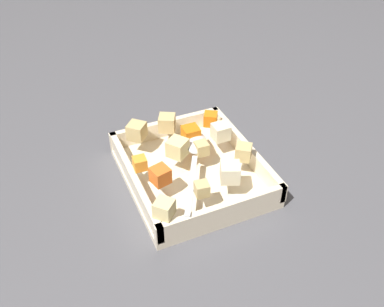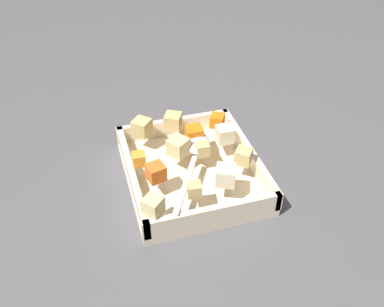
% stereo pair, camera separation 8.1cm
% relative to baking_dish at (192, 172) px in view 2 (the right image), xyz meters
% --- Properties ---
extents(ground_plane, '(4.00, 4.00, 0.00)m').
position_rel_baking_dish_xyz_m(ground_plane, '(-0.02, 0.00, -0.02)').
color(ground_plane, '#4C4C51').
extents(baking_dish, '(0.28, 0.25, 0.05)m').
position_rel_baking_dish_xyz_m(baking_dish, '(0.00, 0.00, 0.00)').
color(baking_dish, beige).
rests_on(baking_dish, ground_plane).
extents(carrot_chunk_heap_side, '(0.03, 0.03, 0.03)m').
position_rel_baking_dish_xyz_m(carrot_chunk_heap_side, '(0.05, -0.02, 0.05)').
color(carrot_chunk_heap_side, orange).
rests_on(carrot_chunk_heap_side, baking_dish).
extents(carrot_chunk_heap_top, '(0.04, 0.04, 0.03)m').
position_rel_baking_dish_xyz_m(carrot_chunk_heap_top, '(-0.04, 0.08, 0.05)').
color(carrot_chunk_heap_top, orange).
rests_on(carrot_chunk_heap_top, baking_dish).
extents(carrot_chunk_corner_ne, '(0.03, 0.03, 0.02)m').
position_rel_baking_dish_xyz_m(carrot_chunk_corner_ne, '(0.01, 0.10, 0.05)').
color(carrot_chunk_corner_ne, orange).
rests_on(carrot_chunk_corner_ne, baking_dish).
extents(carrot_chunk_center, '(0.04, 0.04, 0.03)m').
position_rel_baking_dish_xyz_m(carrot_chunk_center, '(0.09, -0.08, 0.05)').
color(carrot_chunk_center, orange).
rests_on(carrot_chunk_center, baking_dish).
extents(potato_chunk_near_left, '(0.05, 0.05, 0.03)m').
position_rel_baking_dish_xyz_m(potato_chunk_near_left, '(0.02, 0.02, 0.05)').
color(potato_chunk_near_left, '#E0CC89').
rests_on(potato_chunk_near_left, baking_dish).
extents(potato_chunk_front_center, '(0.05, 0.05, 0.03)m').
position_rel_baking_dish_xyz_m(potato_chunk_front_center, '(0.10, 0.08, 0.05)').
color(potato_chunk_front_center, tan).
rests_on(potato_chunk_front_center, baking_dish).
extents(potato_chunk_corner_sw, '(0.04, 0.04, 0.03)m').
position_rel_baking_dish_xyz_m(potato_chunk_corner_sw, '(-0.12, 0.10, 0.05)').
color(potato_chunk_corner_sw, '#E0CC89').
rests_on(potato_chunk_corner_sw, baking_dish).
extents(potato_chunk_rim_edge, '(0.03, 0.03, 0.02)m').
position_rel_baking_dish_xyz_m(potato_chunk_rim_edge, '(-0.10, 0.02, 0.05)').
color(potato_chunk_rim_edge, tan).
rests_on(potato_chunk_rim_edge, baking_dish).
extents(potato_chunk_corner_se, '(0.04, 0.04, 0.03)m').
position_rel_baking_dish_xyz_m(potato_chunk_corner_se, '(0.11, 0.01, 0.05)').
color(potato_chunk_corner_se, tan).
rests_on(potato_chunk_corner_se, baking_dish).
extents(potato_chunk_under_handle, '(0.03, 0.03, 0.03)m').
position_rel_baking_dish_xyz_m(potato_chunk_under_handle, '(0.03, -0.08, 0.05)').
color(potato_chunk_under_handle, beige).
rests_on(potato_chunk_under_handle, baking_dish).
extents(potato_chunk_mid_right, '(0.04, 0.04, 0.03)m').
position_rel_baking_dish_xyz_m(potato_chunk_mid_right, '(-0.04, -0.09, 0.05)').
color(potato_chunk_mid_right, tan).
rests_on(potato_chunk_mid_right, baking_dish).
extents(potato_chunk_mid_left, '(0.03, 0.03, 0.02)m').
position_rel_baking_dish_xyz_m(potato_chunk_mid_left, '(0.01, -0.02, 0.05)').
color(potato_chunk_mid_left, tan).
rests_on(potato_chunk_mid_left, baking_dish).
extents(potato_chunk_far_right, '(0.04, 0.04, 0.03)m').
position_rel_baking_dish_xyz_m(potato_chunk_far_right, '(-0.08, -0.04, 0.05)').
color(potato_chunk_far_right, beige).
rests_on(potato_chunk_far_right, baking_dish).
extents(serving_spoon, '(0.21, 0.13, 0.02)m').
position_rel_baking_dish_xyz_m(serving_spoon, '(0.01, -0.01, 0.05)').
color(serving_spoon, silver).
rests_on(serving_spoon, baking_dish).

